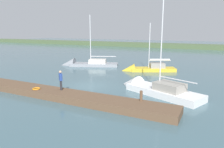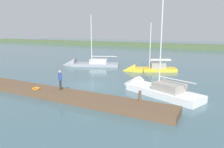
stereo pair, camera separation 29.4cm
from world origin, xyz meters
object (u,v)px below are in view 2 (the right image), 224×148
life_ring_buoy (36,88)px  sailboat_far_right (150,90)px  sailboat_near_dock (85,65)px  person_on_dock (60,79)px  mooring_post_near (140,96)px  sailboat_far_left (146,70)px

life_ring_buoy → sailboat_far_right: size_ratio=0.07×
life_ring_buoy → sailboat_near_dock: size_ratio=0.07×
sailboat_far_right → person_on_dock: sailboat_far_right is taller
mooring_post_near → sailboat_far_right: 4.36m
mooring_post_near → sailboat_near_dock: (14.11, -13.48, -0.78)m
sailboat_far_left → person_on_dock: bearing=52.4°
mooring_post_near → sailboat_near_dock: 19.53m
mooring_post_near → life_ring_buoy: mooring_post_near is taller
sailboat_far_left → person_on_dock: 14.37m
mooring_post_near → sailboat_far_left: size_ratio=0.10×
sailboat_far_left → sailboat_far_right: (-3.60, 9.42, 0.05)m
sailboat_far_left → mooring_post_near: bearing=80.6°
sailboat_far_left → life_ring_buoy: bearing=45.6°
sailboat_far_right → sailboat_near_dock: size_ratio=0.99×
life_ring_buoy → mooring_post_near: bearing=-172.7°
sailboat_far_right → mooring_post_near: bearing=119.7°
mooring_post_near → sailboat_far_right: size_ratio=0.08×
mooring_post_near → person_on_dock: 7.00m
mooring_post_near → life_ring_buoy: (9.00, 1.15, -0.32)m
sailboat_near_dock → life_ring_buoy: bearing=86.7°
sailboat_far_left → sailboat_far_right: bearing=84.7°
life_ring_buoy → sailboat_near_dock: sailboat_near_dock is taller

